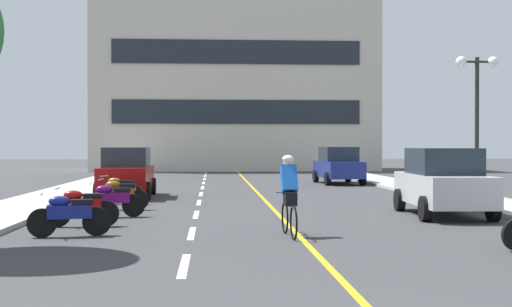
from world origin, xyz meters
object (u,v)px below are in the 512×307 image
at_px(parked_car_near, 443,182).
at_px(motorcycle_5, 112,199).
at_px(motorcycle_6, 119,194).
at_px(cyclist_rider, 289,194).
at_px(motorcycle_3, 69,214).
at_px(motorcycle_4, 81,207).
at_px(street_lamp_mid, 477,93).
at_px(parked_car_far, 338,165).
at_px(motorcycle_7, 120,189).
at_px(parked_car_mid, 127,172).

relative_size(parked_car_near, motorcycle_5, 2.52).
bearing_deg(motorcycle_6, motorcycle_5, -87.88).
height_order(motorcycle_6, cyclist_rider, cyclist_rider).
relative_size(motorcycle_3, motorcycle_4, 0.99).
xyz_separation_m(street_lamp_mid, parked_car_far, (-2.67, 11.05, -2.72)).
xyz_separation_m(motorcycle_4, motorcycle_6, (0.32, 4.15, 0.00)).
xyz_separation_m(motorcycle_5, cyclist_rider, (4.24, -4.04, 0.41)).
distance_m(street_lamp_mid, motorcycle_6, 12.24).
height_order(street_lamp_mid, parked_car_near, street_lamp_mid).
bearing_deg(motorcycle_4, parked_car_far, 62.12).
distance_m(parked_car_far, motorcycle_6, 16.06).
distance_m(parked_car_near, motorcycle_4, 9.43).
bearing_deg(motorcycle_6, motorcycle_7, 97.30).
relative_size(street_lamp_mid, parked_car_near, 1.12).
bearing_deg(motorcycle_3, parked_car_far, 64.50).
xyz_separation_m(motorcycle_5, motorcycle_7, (-0.34, 4.14, 0.00)).
bearing_deg(parked_car_far, motorcycle_3, -115.50).
relative_size(street_lamp_mid, motorcycle_3, 2.83).
height_order(motorcycle_4, motorcycle_6, same).
relative_size(motorcycle_4, motorcycle_5, 1.01).
bearing_deg(motorcycle_3, motorcycle_4, 92.35).
xyz_separation_m(street_lamp_mid, motorcycle_3, (-11.85, -8.19, -3.17)).
distance_m(parked_car_mid, motorcycle_4, 9.18).
bearing_deg(motorcycle_5, cyclist_rider, -43.67).
relative_size(parked_car_mid, motorcycle_3, 2.51).
height_order(parked_car_near, motorcycle_6, parked_car_near).
bearing_deg(parked_car_mid, street_lamp_mid, -12.81).
relative_size(parked_car_near, motorcycle_4, 2.51).
distance_m(motorcycle_5, cyclist_rider, 5.87).
xyz_separation_m(parked_car_mid, parked_car_far, (9.33, 8.32, 0.00)).
xyz_separation_m(parked_car_far, motorcycle_3, (-9.18, -19.24, -0.44)).
bearing_deg(motorcycle_3, cyclist_rider, -2.57).
bearing_deg(motorcycle_3, motorcycle_5, 85.20).
bearing_deg(street_lamp_mid, parked_car_far, 103.60).
bearing_deg(motorcycle_7, parked_car_far, 50.77).
bearing_deg(motorcycle_4, motorcycle_5, 79.27).
distance_m(street_lamp_mid, motorcycle_7, 12.28).
height_order(motorcycle_4, cyclist_rider, cyclist_rider).
distance_m(parked_car_mid, parked_car_far, 12.50).
bearing_deg(motorcycle_3, motorcycle_7, 90.14).
relative_size(parked_car_mid, motorcycle_5, 2.50).
xyz_separation_m(parked_car_near, parked_car_mid, (-9.30, 7.24, 0.00)).
relative_size(motorcycle_4, cyclist_rider, 0.96).
relative_size(motorcycle_5, motorcycle_6, 0.99).
height_order(street_lamp_mid, motorcycle_3, street_lamp_mid).
height_order(parked_car_mid, motorcycle_3, parked_car_mid).
bearing_deg(parked_car_near, motorcycle_7, 154.89).
bearing_deg(cyclist_rider, motorcycle_3, 177.43).
bearing_deg(motorcycle_5, street_lamp_mid, 20.69).
bearing_deg(motorcycle_4, parked_car_near, 11.79).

